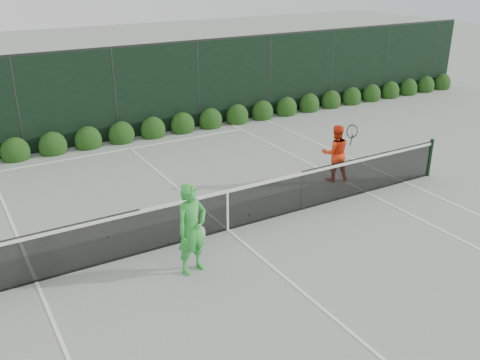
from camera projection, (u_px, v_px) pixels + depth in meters
ground at (228, 230)px, 11.94m from camera, size 80.00×80.00×0.00m
tennis_net at (227, 209)px, 11.73m from camera, size 12.90×0.10×1.07m
player_woman at (192, 229)px, 10.06m from camera, size 0.74×0.57×1.81m
player_man at (335, 153)px, 14.35m from camera, size 0.96×0.84×1.56m
court_lines at (228, 230)px, 11.94m from camera, size 11.03×23.83×0.01m
windscreen_fence at (304, 216)px, 9.20m from camera, size 32.00×21.07×3.06m
hedge_row at (122, 135)px, 17.55m from camera, size 31.66×0.65×0.94m
tennis_balls at (177, 230)px, 11.85m from camera, size 3.30×0.99×0.07m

